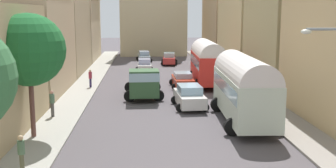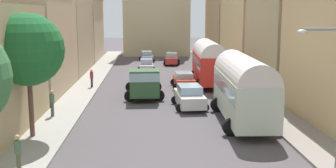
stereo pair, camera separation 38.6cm
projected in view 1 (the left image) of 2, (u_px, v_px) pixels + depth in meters
name	position (u px, v px, depth m)	size (l,w,h in m)	color
ground_plane	(162.00, 87.00, 38.73)	(154.00, 154.00, 0.00)	#504A4E
sidewalk_left	(84.00, 87.00, 38.27)	(2.50, 70.00, 0.14)	#A09D93
sidewalk_right	(238.00, 85.00, 39.17)	(2.50, 70.00, 0.14)	gray
building_left_2	(29.00, 28.00, 34.79)	(6.26, 11.90, 11.17)	tan
building_left_3	(59.00, 29.00, 47.13)	(5.59, 12.36, 10.09)	tan
building_left_4	(76.00, 27.00, 60.02)	(6.56, 12.13, 9.60)	beige
building_right_2	(281.00, 27.00, 37.01)	(4.26, 10.79, 11.24)	tan
building_right_3	(244.00, 18.00, 49.77)	(4.04, 13.63, 12.60)	#DAC086
building_right_4	(224.00, 23.00, 64.45)	(5.32, 13.84, 10.55)	tan
distant_church	(153.00, 16.00, 67.39)	(10.61, 7.40, 19.64)	beige
parked_bus_0	(244.00, 86.00, 25.94)	(3.56, 9.31, 4.26)	silver
parked_bus_1	(207.00, 61.00, 39.53)	(3.49, 8.63, 4.25)	red
cargo_truck_0	(143.00, 83.00, 33.36)	(3.28, 6.71, 2.52)	#325632
car_0	(144.00, 66.00, 47.37)	(2.15, 4.27, 1.68)	silver
car_1	(144.00, 56.00, 58.60)	(2.32, 4.46, 1.49)	slate
car_2	(189.00, 96.00, 30.25)	(2.55, 4.48, 1.67)	silver
car_3	(183.00, 80.00, 38.40)	(2.39, 4.25, 1.42)	#B83520
car_4	(169.00, 59.00, 55.29)	(2.39, 4.44, 1.61)	#BA302D
pedestrian_0	(90.00, 78.00, 37.69)	(0.43, 0.43, 1.78)	#2B2451
pedestrian_1	(52.00, 102.00, 27.02)	(0.39, 0.39, 1.89)	#4A4846
pedestrian_2	(21.00, 152.00, 17.46)	(0.31, 0.31, 1.82)	#515038
roadside_tree_1	(29.00, 50.00, 22.03)	(3.93, 3.93, 6.91)	brown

